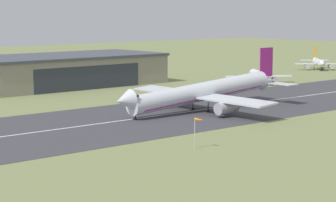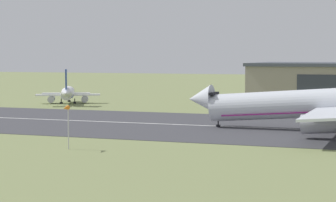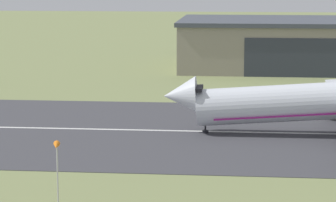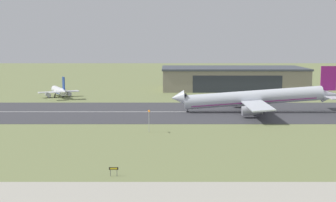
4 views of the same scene
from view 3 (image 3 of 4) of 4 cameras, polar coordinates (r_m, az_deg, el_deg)
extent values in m
cube|color=#3D3D42|center=(108.02, 5.81, -2.26)|extent=(514.39, 46.87, 0.06)
cube|color=silver|center=(108.01, 5.81, -2.24)|extent=(462.95, 0.70, 0.01)
cone|color=silver|center=(106.40, 0.88, 0.42)|extent=(4.78, 4.93, 5.22)
cube|color=black|center=(106.07, 2.19, 0.92)|extent=(1.14, 4.19, 0.52)
cylinder|color=black|center=(106.82, 2.70, -1.63)|extent=(0.24, 0.24, 2.69)
cylinder|color=black|center=(107.04, 2.70, -2.22)|extent=(0.84, 0.84, 0.44)
cylinder|color=#B7B7BC|center=(74.90, -7.93, -5.11)|extent=(0.14, 0.14, 6.11)
cone|color=orange|center=(73.16, -8.02, -3.20)|extent=(0.96, 2.01, 0.60)
camera|label=1|loc=(104.42, -96.13, 1.80)|focal=70.00mm
camera|label=2|loc=(29.90, 113.02, -20.33)|focal=70.00mm
camera|label=4|loc=(55.71, -161.46, -5.07)|focal=50.00mm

